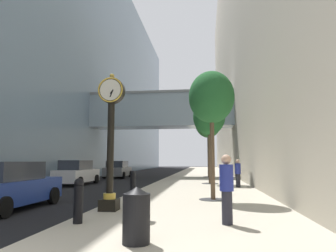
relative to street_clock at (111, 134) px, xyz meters
The scene contains 16 objects.
ground_plane 21.19m from the street_clock, 91.63° to the left, with size 110.00×110.00×0.00m, color black.
sidewalk_right 24.29m from the street_clock, 83.92° to the left, with size 6.31×80.00×0.14m, color #BCB29E.
building_block_left 29.29m from the street_clock, 117.95° to the left, with size 23.34×80.00×27.06m.
building_block_right 29.50m from the street_clock, 66.97° to the left, with size 9.00×80.00×32.53m.
street_clock is the anchor object (origin of this frame).
bollard_nearest 2.69m from the street_clock, 94.65° to the right, with size 0.24×0.24×1.10m.
bollard_third 4.16m from the street_clock, 92.45° to the left, with size 0.24×0.24×1.10m.
street_tree_near 4.75m from the street_clock, 42.49° to the left, with size 1.86×1.86×5.20m.
street_tree_mid_near 12.09m from the street_clock, 74.05° to the left, with size 2.20×2.20×5.80m.
street_tree_mid_far 20.35m from the street_clock, 80.67° to the left, with size 2.49×2.49×6.57m.
trash_bin 4.39m from the street_clock, 64.85° to the right, with size 0.53×0.53×1.05m.
pedestrian_walking 10.26m from the street_clock, 61.39° to the left, with size 0.35×0.35×1.60m.
pedestrian_by_clock 4.15m from the street_clock, 25.32° to the right, with size 0.43×0.43×1.69m.
car_blue_near 4.19m from the street_clock, behind, with size 2.04×4.48×1.64m.
car_grey_mid 20.49m from the street_clock, 105.71° to the left, with size 2.11×4.10×1.64m.
car_white_far 12.66m from the street_clock, 118.20° to the left, with size 1.96×4.26×1.70m.
Camera 1 is at (3.60, -3.38, 1.69)m, focal length 32.46 mm.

